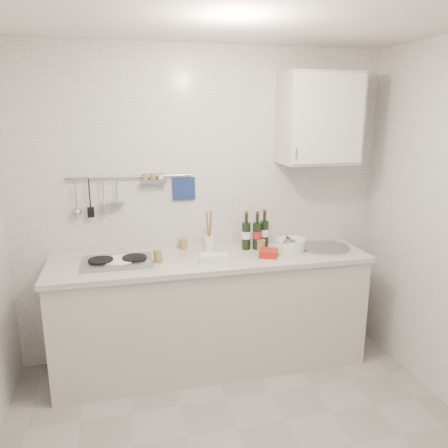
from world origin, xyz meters
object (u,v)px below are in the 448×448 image
at_px(wall_cabinet, 319,119).
at_px(wine_bottles, 256,230).
at_px(plate_stack_sink, 289,245).
at_px(plate_stack_hob, 118,262).
at_px(utensil_crock, 209,242).

distance_m(wall_cabinet, wine_bottles, 1.01).
bearing_deg(wine_bottles, plate_stack_sink, -26.88).
xyz_separation_m(wall_cabinet, wine_bottles, (-0.50, 0.01, -0.87)).
height_order(plate_stack_sink, wine_bottles, wine_bottles).
bearing_deg(plate_stack_hob, wine_bottles, 6.89).
xyz_separation_m(plate_stack_hob, plate_stack_sink, (1.34, 0.01, 0.03)).
relative_size(plate_stack_sink, utensil_crock, 0.83).
distance_m(wall_cabinet, plate_stack_sink, 1.02).
bearing_deg(utensil_crock, wall_cabinet, -1.23).
bearing_deg(plate_stack_hob, plate_stack_sink, 0.35).
bearing_deg(wine_bottles, plate_stack_hob, -173.11).
height_order(wall_cabinet, utensil_crock, wall_cabinet).
xyz_separation_m(wall_cabinet, plate_stack_hob, (-1.60, -0.12, -1.01)).
distance_m(plate_stack_hob, wine_bottles, 1.11).
bearing_deg(wall_cabinet, utensil_crock, 178.77).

